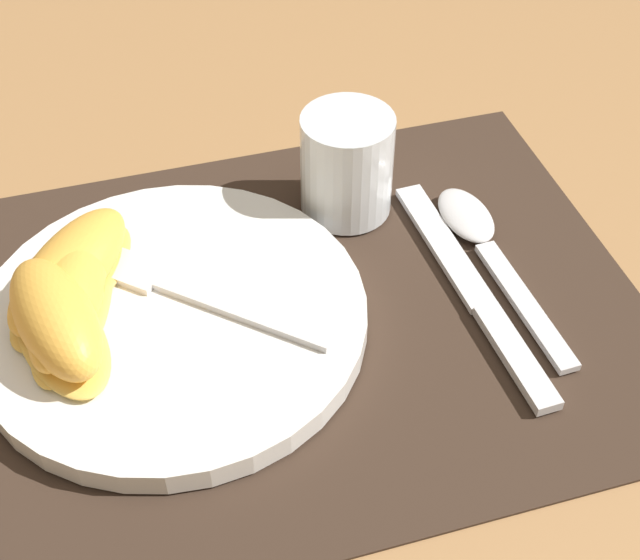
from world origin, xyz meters
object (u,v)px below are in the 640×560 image
Objects in this scene: spoon at (481,237)px; citrus_wedge_1 at (69,300)px; juice_glass at (347,170)px; fork at (169,284)px; knife at (474,292)px; citrus_wedge_0 at (70,272)px; plate at (173,318)px; citrus_wedge_2 at (57,327)px.

citrus_wedge_1 reaches higher than spoon.
juice_glass is 0.47× the size of fork.
citrus_wedge_0 is (-0.25, 0.06, 0.03)m from knife.
plate is 0.22m from spoon.
knife is 0.20m from fork.
knife is 1.67× the size of citrus_wedge_1.
citrus_wedge_2 reaches higher than citrus_wedge_1.
plate is 2.14× the size of citrus_wedge_2.
citrus_wedge_2 is (-0.07, -0.03, 0.02)m from fork.
juice_glass reaches higher than spoon.
plate is at bearing 171.93° from knife.
citrus_wedge_1 is at bearing 171.45° from knife.
knife is (0.05, -0.11, -0.03)m from juice_glass.
fork is (-0.21, 0.00, 0.01)m from spoon.
plate is at bearing 11.42° from citrus_wedge_2.
plate is 0.07m from citrus_wedge_2.
knife is at bearing -8.07° from plate.
citrus_wedge_2 reaches higher than fork.
knife is at bearing -117.67° from spoon.
citrus_wedge_2 is at bearing -155.12° from juice_glass.
spoon reaches higher than knife.
citrus_wedge_1 is 0.03m from citrus_wedge_2.
juice_glass reaches higher than plate.
fork is 0.08m from citrus_wedge_2.
citrus_wedge_0 is at bearing 165.82° from knife.
fork is 0.06m from citrus_wedge_1.
fork is (-0.19, 0.05, 0.02)m from knife.
citrus_wedge_1 is (-0.25, 0.04, 0.03)m from knife.
fork is at bearing 166.21° from knife.
plate is 0.02m from fork.
citrus_wedge_0 reaches higher than spoon.
spoon is at bearing 1.73° from citrus_wedge_1.
knife is 1.66× the size of citrus_wedge_0.
knife is at bearing -63.81° from juice_glass.
citrus_wedge_2 is at bearing -102.19° from citrus_wedge_0.
knife is 1.20× the size of spoon.
spoon is (0.08, -0.06, -0.03)m from juice_glass.
citrus_wedge_0 reaches higher than plate.
fork is 0.06m from citrus_wedge_0.
citrus_wedge_2 is (-0.07, -0.01, 0.03)m from plate.
fork is 1.25× the size of citrus_wedge_1.
citrus_wedge_2 reaches higher than citrus_wedge_0.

